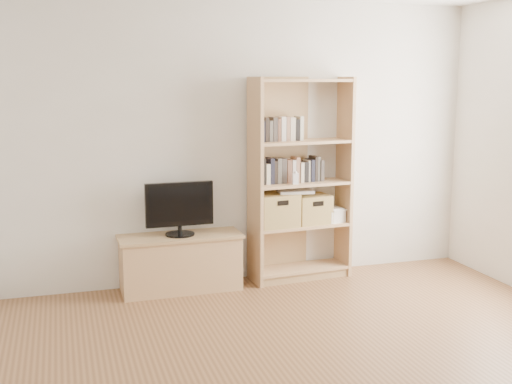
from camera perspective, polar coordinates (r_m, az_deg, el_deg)
name	(u,v)px	position (r m, az deg, el deg)	size (l,w,h in m)	color
back_wall	(246,143)	(5.99, -0.90, 4.41)	(4.50, 0.02, 2.60)	beige
tv_stand	(181,264)	(5.85, -6.72, -6.35)	(1.06, 0.40, 0.49)	tan
bookshelf	(301,180)	(6.03, 3.99, 1.11)	(0.95, 0.34, 1.91)	tan
television	(179,209)	(5.73, -6.82, -1.53)	(0.61, 0.05, 0.48)	black
books_row_mid	(300,170)	(6.04, 3.91, 1.99)	(0.84, 0.16, 0.23)	beige
books_row_upper	(279,131)	(5.91, 2.10, 5.46)	(0.35, 0.13, 0.19)	beige
baby_monitor	(295,179)	(5.89, 3.51, 1.18)	(0.05, 0.03, 0.10)	white
basket_left	(276,210)	(5.97, 1.78, -1.60)	(0.37, 0.31, 0.31)	olive
basket_right	(311,209)	(6.13, 4.95, -1.50)	(0.33, 0.27, 0.27)	olive
laptop	(295,191)	(6.01, 3.50, 0.08)	(0.32, 0.22, 0.03)	white
magazine_stack	(331,215)	(6.25, 6.68, -2.05)	(0.17, 0.25, 0.11)	silver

